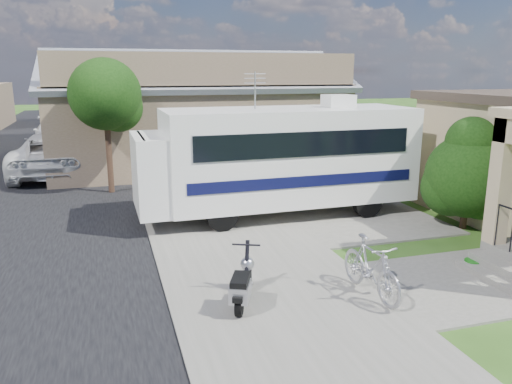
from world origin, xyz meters
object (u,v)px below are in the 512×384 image
object	(u,v)px
motorhome	(279,156)
pickup_truck	(55,153)
scooter	(243,284)
van	(57,134)
garden_hose	(473,265)
bicycle	(371,271)
shrub	(469,172)

from	to	relation	value
motorhome	pickup_truck	world-z (taller)	motorhome
motorhome	scooter	size ratio (longest dim) A/B	5.56
scooter	van	bearing A→B (deg)	125.86
motorhome	scooter	distance (m)	6.15
scooter	garden_hose	xyz separation A→B (m)	(5.22, 0.33, -0.37)
bicycle	van	world-z (taller)	van
shrub	bicycle	world-z (taller)	shrub
pickup_truck	garden_hose	distance (m)	16.39
motorhome	garden_hose	size ratio (longest dim) A/B	22.22
van	garden_hose	xyz separation A→B (m)	(9.90, -20.78, -0.74)
shrub	motorhome	bearing A→B (deg)	149.39
scooter	van	size ratio (longest dim) A/B	0.25
motorhome	van	bearing A→B (deg)	114.09
van	garden_hose	world-z (taller)	van
shrub	bicycle	bearing A→B (deg)	-145.73
shrub	garden_hose	distance (m)	3.38
scooter	shrub	bearing A→B (deg)	45.42
shrub	garden_hose	world-z (taller)	shrub
scooter	garden_hose	bearing A→B (deg)	27.02
shrub	van	bearing A→B (deg)	122.53
motorhome	garden_hose	xyz separation A→B (m)	(2.64, -5.10, -1.67)
shrub	van	xyz separation A→B (m)	(-11.66, 18.28, -0.72)
scooter	pickup_truck	xyz separation A→B (m)	(-4.20, 13.73, 0.41)
scooter	bicycle	size ratio (longest dim) A/B	0.78
garden_hose	van	bearing A→B (deg)	115.47
bicycle	scooter	bearing A→B (deg)	168.22
scooter	bicycle	world-z (taller)	bicycle
motorhome	scooter	world-z (taller)	motorhome
motorhome	pickup_truck	xyz separation A→B (m)	(-6.77, 8.29, -0.89)
motorhome	bicycle	distance (m)	5.88
shrub	pickup_truck	bearing A→B (deg)	135.72
shrub	garden_hose	bearing A→B (deg)	-125.25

